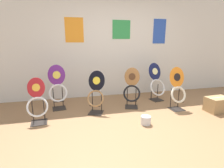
{
  "coord_description": "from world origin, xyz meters",
  "views": [
    {
      "loc": [
        -1.23,
        -2.34,
        1.45
      ],
      "look_at": [
        -0.36,
        1.23,
        0.55
      ],
      "focal_mm": 28.0,
      "sensor_mm": 36.0,
      "label": 1
    }
  ],
  "objects": [
    {
      "name": "toilet_seat_display_jazz_black",
      "position": [
        -0.74,
        1.06,
        0.42
      ],
      "size": [
        0.43,
        0.41,
        0.87
      ],
      "color": "black",
      "rests_on": "ground_plane"
    },
    {
      "name": "toilet_seat_display_orange_sun",
      "position": [
        0.99,
        0.83,
        0.42
      ],
      "size": [
        0.37,
        0.29,
        0.92
      ],
      "color": "black",
      "rests_on": "ground_plane"
    },
    {
      "name": "toilet_seat_display_woodgrain",
      "position": [
        0.08,
        1.19,
        0.4
      ],
      "size": [
        0.42,
        0.37,
        0.89
      ],
      "color": "black",
      "rests_on": "ground_plane"
    },
    {
      "name": "toilet_seat_display_purple_note",
      "position": [
        -1.51,
        1.47,
        0.46
      ],
      "size": [
        0.41,
        0.31,
        0.97
      ],
      "color": "black",
      "rests_on": "ground_plane"
    },
    {
      "name": "toilet_seat_display_crimson_swirl",
      "position": [
        -1.84,
        0.85,
        0.37
      ],
      "size": [
        0.38,
        0.33,
        0.82
      ],
      "color": "black",
      "rests_on": "ground_plane"
    },
    {
      "name": "ground_plane",
      "position": [
        0.0,
        0.0,
        0.0
      ],
      "size": [
        14.0,
        14.0,
        0.0
      ],
      "primitive_type": "plane",
      "color": "#8E6642"
    },
    {
      "name": "paint_can",
      "position": [
        0.04,
        0.32,
        0.08
      ],
      "size": [
        0.18,
        0.18,
        0.16
      ],
      "color": "silver",
      "rests_on": "ground_plane"
    },
    {
      "name": "wall_back",
      "position": [
        0.0,
        2.21,
        1.3
      ],
      "size": [
        8.0,
        0.07,
        2.6
      ],
      "color": "silver",
      "rests_on": "ground_plane"
    },
    {
      "name": "toilet_seat_display_navy_moon",
      "position": [
        0.85,
        1.52,
        0.44
      ],
      "size": [
        0.46,
        0.41,
        0.93
      ],
      "color": "black",
      "rests_on": "ground_plane"
    },
    {
      "name": "storage_box",
      "position": [
        1.76,
        0.51,
        0.15
      ],
      "size": [
        0.49,
        0.34,
        0.31
      ],
      "color": "#A37F51",
      "rests_on": "ground_plane"
    }
  ]
}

